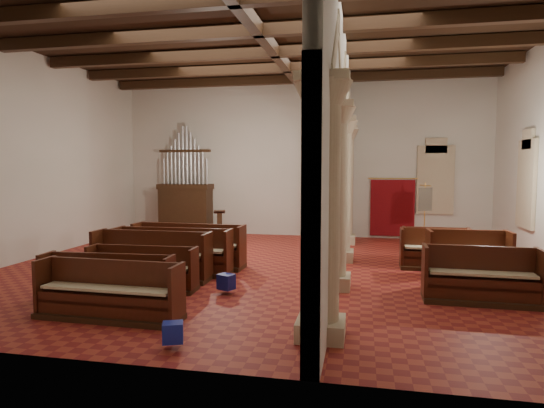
{
  "coord_description": "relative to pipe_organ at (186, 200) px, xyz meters",
  "views": [
    {
      "loc": [
        2.42,
        -11.48,
        2.69
      ],
      "look_at": [
        0.01,
        0.5,
        1.68
      ],
      "focal_mm": 30.0,
      "sensor_mm": 36.0,
      "label": 1
    }
  ],
  "objects": [
    {
      "name": "aisle_pew_1",
      "position": [
        9.17,
        -6.69,
        -1.05
      ],
      "size": [
        1.75,
        0.71,
        0.95
      ],
      "rotation": [
        0.0,
        0.0,
        0.04
      ],
      "color": "#311E0F",
      "rests_on": "floor"
    },
    {
      "name": "tube_heater_b",
      "position": [
        2.49,
        -8.25,
        -1.21
      ],
      "size": [
        0.95,
        0.12,
        0.1
      ],
      "primitive_type": "cylinder",
      "rotation": [
        0.0,
        1.57,
        0.02
      ],
      "color": "silver",
      "rests_on": "floor"
    },
    {
      "name": "hymnal_box_b",
      "position": [
        4.11,
        -7.92,
        -1.11
      ],
      "size": [
        0.4,
        0.37,
        0.32
      ],
      "primitive_type": "cube",
      "rotation": [
        0.0,
        0.0,
        -0.42
      ],
      "color": "navy",
      "rests_on": "floor"
    },
    {
      "name": "nave_pew_2",
      "position": [
        2.22,
        -7.97,
        -1.06
      ],
      "size": [
        2.44,
        0.71,
        0.95
      ],
      "rotation": [
        0.0,
        0.0,
        0.03
      ],
      "color": "#311E0F",
      "rests_on": "floor"
    },
    {
      "name": "window_back",
      "position": [
        9.5,
        0.48,
        0.83
      ],
      "size": [
        1.0,
        0.03,
        2.2
      ],
      "primitive_type": "cube",
      "color": "#306C54",
      "rests_on": "wall_back"
    },
    {
      "name": "aisle_pew_3",
      "position": [
        8.81,
        -4.6,
        -1.01
      ],
      "size": [
        1.79,
        0.72,
        1.06
      ],
      "rotation": [
        0.0,
        0.0,
        -0.01
      ],
      "color": "#311E0F",
      "rests_on": "floor"
    },
    {
      "name": "wall_front",
      "position": [
        4.5,
        -11.5,
        1.63
      ],
      "size": [
        14.0,
        0.02,
        6.0
      ],
      "primitive_type": "cube",
      "color": "silver",
      "rests_on": "floor"
    },
    {
      "name": "lectern",
      "position": [
        1.57,
        -0.52,
        -0.93
      ],
      "size": [
        0.51,
        0.54,
        1.06
      ],
      "rotation": [
        0.0,
        0.0,
        0.33
      ],
      "color": "#371F11",
      "rests_on": "floor"
    },
    {
      "name": "aisle_pew_4",
      "position": [
        8.92,
        -3.98,
        -1.03
      ],
      "size": [
        1.79,
        0.7,
        1.01
      ],
      "rotation": [
        0.0,
        0.0,
        0.02
      ],
      "color": "#311E0F",
      "rests_on": "floor"
    },
    {
      "name": "wall_back",
      "position": [
        4.5,
        0.5,
        1.63
      ],
      "size": [
        14.0,
        0.02,
        6.0
      ],
      "primitive_type": "cube",
      "color": "silver",
      "rests_on": "floor"
    },
    {
      "name": "nave_pew_0",
      "position": [
        2.54,
        -9.84,
        -1.03
      ],
      "size": [
        2.68,
        0.75,
        1.03
      ],
      "rotation": [
        0.0,
        0.0,
        -0.02
      ],
      "color": "#311E0F",
      "rests_on": "floor"
    },
    {
      "name": "ceiling",
      "position": [
        4.5,
        -5.5,
        4.63
      ],
      "size": [
        14.0,
        14.0,
        0.0
      ],
      "primitive_type": "plane",
      "rotation": [
        3.14,
        0.0,
        0.0
      ],
      "color": "black",
      "rests_on": "wall_back"
    },
    {
      "name": "nave_pew_1",
      "position": [
        2.0,
        -9.02,
        -1.05
      ],
      "size": [
        2.69,
        0.78,
        0.97
      ],
      "rotation": [
        0.0,
        0.0,
        0.05
      ],
      "color": "#311E0F",
      "rests_on": "floor"
    },
    {
      "name": "aisle_pew_2",
      "position": [
        9.44,
        -5.46,
        -0.98
      ],
      "size": [
        1.94,
        0.86,
        1.15
      ],
      "rotation": [
        0.0,
        0.0,
        0.05
      ],
      "color": "#311E0F",
      "rests_on": "floor"
    },
    {
      "name": "aisle_pew_0",
      "position": [
        9.23,
        -7.53,
        -1.0
      ],
      "size": [
        2.2,
        0.8,
        1.11
      ],
      "rotation": [
        0.0,
        0.0,
        -0.03
      ],
      "color": "#311E0F",
      "rests_on": "floor"
    },
    {
      "name": "hymnal_box_c",
      "position": [
        3.4,
        -6.28,
        -1.12
      ],
      "size": [
        0.37,
        0.34,
        0.3
      ],
      "primitive_type": "cube",
      "rotation": [
        0.0,
        0.0,
        0.41
      ],
      "color": "navy",
      "rests_on": "floor"
    },
    {
      "name": "window_right_b",
      "position": [
        11.48,
        -3.0,
        0.83
      ],
      "size": [
        0.03,
        1.0,
        2.2
      ],
      "primitive_type": "cube",
      "color": "#306C54",
      "rests_on": "wall_right"
    },
    {
      "name": "dossal_curtain",
      "position": [
        8.0,
        0.42,
        -0.21
      ],
      "size": [
        1.8,
        0.07,
        2.17
      ],
      "color": "maroon",
      "rests_on": "floor"
    },
    {
      "name": "nave_pew_3",
      "position": [
        1.99,
        -7.06,
        -0.99
      ],
      "size": [
        2.87,
        0.77,
        1.15
      ],
      "rotation": [
        0.0,
        0.0,
        -0.0
      ],
      "color": "#311E0F",
      "rests_on": "floor"
    },
    {
      "name": "wall_left",
      "position": [
        -2.5,
        -5.5,
        1.63
      ],
      "size": [
        0.02,
        12.0,
        6.0
      ],
      "primitive_type": "cube",
      "color": "silver",
      "rests_on": "floor"
    },
    {
      "name": "hymnal_box_a",
      "position": [
        4.2,
        -10.88,
        -1.12
      ],
      "size": [
        0.36,
        0.33,
        0.3
      ],
      "primitive_type": "cube",
      "rotation": [
        0.0,
        0.0,
        0.36
      ],
      "color": "navy",
      "rests_on": "floor"
    },
    {
      "name": "tube_heater_a",
      "position": [
        2.76,
        -9.28,
        -1.21
      ],
      "size": [
        0.97,
        0.47,
        0.1
      ],
      "primitive_type": "cylinder",
      "rotation": [
        0.0,
        1.57,
        -0.39
      ],
      "color": "white",
      "rests_on": "floor"
    },
    {
      "name": "pipe_organ",
      "position": [
        0.0,
        0.0,
        0.0
      ],
      "size": [
        2.1,
        0.85,
        4.4
      ],
      "color": "#311E0F",
      "rests_on": "floor"
    },
    {
      "name": "nave_pew_4",
      "position": [
        2.23,
        -6.42,
        -0.99
      ],
      "size": [
        3.03,
        0.82,
        1.14
      ],
      "rotation": [
        0.0,
        0.0,
        0.02
      ],
      "color": "#311E0F",
      "rests_on": "floor"
    },
    {
      "name": "floor",
      "position": [
        4.5,
        -5.5,
        -1.37
      ],
      "size": [
        14.0,
        14.0,
        0.0
      ],
      "primitive_type": "plane",
      "color": "maroon",
      "rests_on": "ground"
    },
    {
      "name": "arcade",
      "position": [
        6.3,
        -5.5,
        2.19
      ],
      "size": [
        0.9,
        11.9,
        6.0
      ],
      "color": "tan",
      "rests_on": "floor"
    },
    {
      "name": "ceiling_beams",
      "position": [
        4.5,
        -5.5,
        4.45
      ],
      "size": [
        13.8,
        11.8,
        0.3
      ],
      "primitive_type": null,
      "color": "#311E0F",
      "rests_on": "wall_back"
    },
    {
      "name": "processional_banner",
      "position": [
        8.91,
        -1.48,
        -0.6
      ],
      "size": [
        0.46,
        0.59,
        2.16
      ],
      "rotation": [
        0.0,
        0.0,
        0.42
      ],
      "color": "#311E0F",
      "rests_on": "floor"
    },
    {
      "name": "nave_pew_5",
      "position": [
        2.34,
        -5.6,
        -0.99
      ],
      "size": [
        3.08,
        0.87,
        1.15
      ],
      "rotation": [
        0.0,
        0.0,
        -0.03
      ],
      "color": "#311E0F",
      "rests_on": "floor"
    },
    {
      "name": "nave_pew_6",
      "position": [
        1.85,
        -4.35,
        -1.05
      ],
      "size": [
        3.01,
        0.82,
        0.96
      ],
      "rotation": [
        0.0,
        0.0,
        -0.06
      ],
      "color": "#311E0F",
      "rests_on": "floor"
    }
  ]
}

